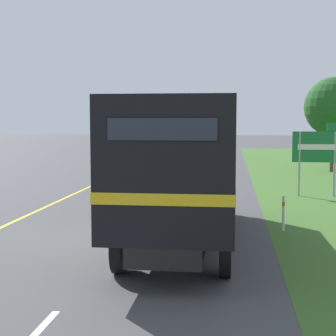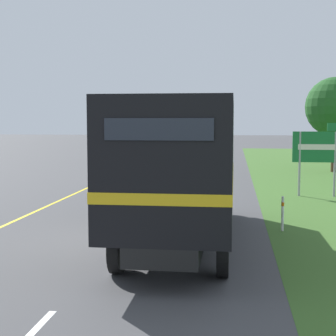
{
  "view_description": "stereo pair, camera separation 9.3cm",
  "coord_description": "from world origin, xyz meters",
  "px_view_note": "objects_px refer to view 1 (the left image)",
  "views": [
    {
      "loc": [
        2.69,
        -12.47,
        2.96
      ],
      "look_at": [
        0.3,
        6.82,
        1.2
      ],
      "focal_mm": 55.0,
      "sensor_mm": 36.0,
      "label": 1
    },
    {
      "loc": [
        2.78,
        -12.46,
        2.96
      ],
      "look_at": [
        0.3,
        6.82,
        1.2
      ],
      "focal_mm": 55.0,
      "sensor_mm": 36.0,
      "label": 2
    }
  ],
  "objects_px": {
    "delineator_post": "(283,213)",
    "roadside_tree_mid": "(334,107)",
    "lead_car_white": "(144,161)",
    "highway_sign": "(318,149)",
    "horse_trailer_truck": "(184,165)"
  },
  "relations": [
    {
      "from": "lead_car_white",
      "to": "highway_sign",
      "type": "bearing_deg",
      "value": -33.63
    },
    {
      "from": "delineator_post",
      "to": "horse_trailer_truck",
      "type": "bearing_deg",
      "value": -144.66
    },
    {
      "from": "delineator_post",
      "to": "highway_sign",
      "type": "bearing_deg",
      "value": 73.8
    },
    {
      "from": "lead_car_white",
      "to": "roadside_tree_mid",
      "type": "height_order",
      "value": "roadside_tree_mid"
    },
    {
      "from": "lead_car_white",
      "to": "delineator_post",
      "type": "height_order",
      "value": "lead_car_white"
    },
    {
      "from": "highway_sign",
      "to": "roadside_tree_mid",
      "type": "bearing_deg",
      "value": 76.25
    },
    {
      "from": "highway_sign",
      "to": "roadside_tree_mid",
      "type": "relative_size",
      "value": 0.52
    },
    {
      "from": "highway_sign",
      "to": "delineator_post",
      "type": "xyz_separation_m",
      "value": [
        -1.98,
        -6.82,
        -1.36
      ]
    },
    {
      "from": "roadside_tree_mid",
      "to": "delineator_post",
      "type": "bearing_deg",
      "value": -104.73
    },
    {
      "from": "highway_sign",
      "to": "lead_car_white",
      "type": "bearing_deg",
      "value": 146.37
    },
    {
      "from": "horse_trailer_truck",
      "to": "lead_car_white",
      "type": "distance_m",
      "value": 14.28
    },
    {
      "from": "horse_trailer_truck",
      "to": "delineator_post",
      "type": "height_order",
      "value": "horse_trailer_truck"
    },
    {
      "from": "delineator_post",
      "to": "roadside_tree_mid",
      "type": "bearing_deg",
      "value": 75.27
    },
    {
      "from": "highway_sign",
      "to": "roadside_tree_mid",
      "type": "distance_m",
      "value": 10.76
    },
    {
      "from": "horse_trailer_truck",
      "to": "delineator_post",
      "type": "xyz_separation_m",
      "value": [
        2.53,
        1.8,
        -1.42
      ]
    }
  ]
}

